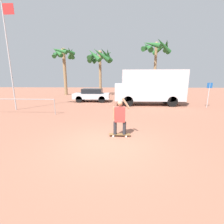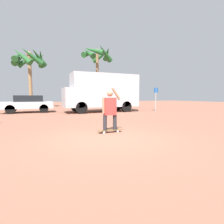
{
  "view_description": "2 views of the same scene",
  "coord_description": "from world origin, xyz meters",
  "px_view_note": "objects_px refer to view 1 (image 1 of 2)",
  "views": [
    {
      "loc": [
        0.41,
        -5.22,
        2.38
      ],
      "look_at": [
        0.07,
        1.8,
        0.84
      ],
      "focal_mm": 24.0,
      "sensor_mm": 36.0,
      "label": 1
    },
    {
      "loc": [
        -2.04,
        -5.0,
        1.32
      ],
      "look_at": [
        0.77,
        1.35,
        0.7
      ],
      "focal_mm": 28.0,
      "sensor_mm": 36.0,
      "label": 2
    }
  ],
  "objects_px": {
    "camper_van": "(150,86)",
    "palm_tree_center_background": "(100,57)",
    "parked_car_silver": "(92,95)",
    "palm_tree_near_van": "(156,49)",
    "palm_tree_far_left": "(64,56)",
    "street_sign": "(209,92)",
    "person_skateboarder": "(120,116)",
    "flagpole": "(9,51)",
    "skateboard": "(120,135)"
  },
  "relations": [
    {
      "from": "palm_tree_near_van",
      "to": "flagpole",
      "type": "distance_m",
      "value": 16.08
    },
    {
      "from": "skateboard",
      "to": "person_skateboarder",
      "type": "bearing_deg",
      "value": 180.0
    },
    {
      "from": "skateboard",
      "to": "camper_van",
      "type": "xyz_separation_m",
      "value": [
        2.86,
        8.23,
        1.67
      ]
    },
    {
      "from": "palm_tree_near_van",
      "to": "flagpole",
      "type": "xyz_separation_m",
      "value": [
        -12.86,
        -9.48,
        -1.81
      ]
    },
    {
      "from": "camper_van",
      "to": "palm_tree_center_background",
      "type": "xyz_separation_m",
      "value": [
        -5.74,
        8.51,
        3.78
      ]
    },
    {
      "from": "person_skateboarder",
      "to": "flagpole",
      "type": "distance_m",
      "value": 10.34
    },
    {
      "from": "street_sign",
      "to": "flagpole",
      "type": "bearing_deg",
      "value": -173.61
    },
    {
      "from": "parked_car_silver",
      "to": "palm_tree_far_left",
      "type": "bearing_deg",
      "value": 126.86
    },
    {
      "from": "person_skateboarder",
      "to": "flagpole",
      "type": "relative_size",
      "value": 0.2
    },
    {
      "from": "skateboard",
      "to": "palm_tree_center_background",
      "type": "xyz_separation_m",
      "value": [
        -2.88,
        16.74,
        5.45
      ]
    },
    {
      "from": "camper_van",
      "to": "flagpole",
      "type": "bearing_deg",
      "value": -165.07
    },
    {
      "from": "flagpole",
      "to": "street_sign",
      "type": "height_order",
      "value": "flagpole"
    },
    {
      "from": "palm_tree_far_left",
      "to": "street_sign",
      "type": "distance_m",
      "value": 19.4
    },
    {
      "from": "person_skateboarder",
      "to": "camper_van",
      "type": "xyz_separation_m",
      "value": [
        2.86,
        8.23,
        0.85
      ]
    },
    {
      "from": "flagpole",
      "to": "street_sign",
      "type": "xyz_separation_m",
      "value": [
        15.71,
        1.76,
        -3.04
      ]
    },
    {
      "from": "parked_car_silver",
      "to": "palm_tree_near_van",
      "type": "xyz_separation_m",
      "value": [
        7.68,
        4.71,
        5.47
      ]
    },
    {
      "from": "camper_van",
      "to": "palm_tree_center_background",
      "type": "bearing_deg",
      "value": 123.97
    },
    {
      "from": "palm_tree_near_van",
      "to": "palm_tree_center_background",
      "type": "distance_m",
      "value": 7.85
    },
    {
      "from": "parked_car_silver",
      "to": "flagpole",
      "type": "height_order",
      "value": "flagpole"
    },
    {
      "from": "camper_van",
      "to": "parked_car_silver",
      "type": "height_order",
      "value": "camper_van"
    },
    {
      "from": "palm_tree_near_van",
      "to": "skateboard",
      "type": "bearing_deg",
      "value": -107.61
    },
    {
      "from": "street_sign",
      "to": "parked_car_silver",
      "type": "bearing_deg",
      "value": 164.02
    },
    {
      "from": "camper_van",
      "to": "skateboard",
      "type": "bearing_deg",
      "value": -109.15
    },
    {
      "from": "palm_tree_far_left",
      "to": "camper_van",
      "type": "bearing_deg",
      "value": -38.74
    },
    {
      "from": "person_skateboarder",
      "to": "palm_tree_far_left",
      "type": "height_order",
      "value": "palm_tree_far_left"
    },
    {
      "from": "street_sign",
      "to": "skateboard",
      "type": "bearing_deg",
      "value": -136.93
    },
    {
      "from": "parked_car_silver",
      "to": "palm_tree_far_left",
      "type": "xyz_separation_m",
      "value": [
        -5.38,
        7.17,
        5.04
      ]
    },
    {
      "from": "palm_tree_near_van",
      "to": "palm_tree_far_left",
      "type": "xyz_separation_m",
      "value": [
        -13.06,
        2.47,
        -0.43
      ]
    },
    {
      "from": "street_sign",
      "to": "person_skateboarder",
      "type": "bearing_deg",
      "value": -136.94
    },
    {
      "from": "camper_van",
      "to": "palm_tree_center_background",
      "type": "height_order",
      "value": "palm_tree_center_background"
    },
    {
      "from": "person_skateboarder",
      "to": "palm_tree_far_left",
      "type": "relative_size",
      "value": 0.22
    },
    {
      "from": "parked_car_silver",
      "to": "palm_tree_far_left",
      "type": "relative_size",
      "value": 0.54
    },
    {
      "from": "person_skateboarder",
      "to": "camper_van",
      "type": "relative_size",
      "value": 0.25
    },
    {
      "from": "skateboard",
      "to": "palm_tree_center_background",
      "type": "bearing_deg",
      "value": 99.75
    },
    {
      "from": "camper_van",
      "to": "palm_tree_far_left",
      "type": "bearing_deg",
      "value": 141.26
    },
    {
      "from": "person_skateboarder",
      "to": "palm_tree_center_background",
      "type": "height_order",
      "value": "palm_tree_center_background"
    },
    {
      "from": "palm_tree_far_left",
      "to": "street_sign",
      "type": "relative_size",
      "value": 3.35
    },
    {
      "from": "camper_van",
      "to": "parked_car_silver",
      "type": "distance_m",
      "value": 6.21
    },
    {
      "from": "palm_tree_near_van",
      "to": "street_sign",
      "type": "xyz_separation_m",
      "value": [
        2.85,
        -7.72,
        -4.85
      ]
    },
    {
      "from": "skateboard",
      "to": "flagpole",
      "type": "relative_size",
      "value": 0.12
    },
    {
      "from": "parked_car_silver",
      "to": "palm_tree_center_background",
      "type": "xyz_separation_m",
      "value": [
        0.11,
        6.68,
        4.77
      ]
    },
    {
      "from": "person_skateboarder",
      "to": "street_sign",
      "type": "height_order",
      "value": "street_sign"
    },
    {
      "from": "person_skateboarder",
      "to": "palm_tree_near_van",
      "type": "distance_m",
      "value": 16.38
    },
    {
      "from": "palm_tree_near_van",
      "to": "palm_tree_center_background",
      "type": "bearing_deg",
      "value": 165.39
    },
    {
      "from": "skateboard",
      "to": "person_skateboarder",
      "type": "height_order",
      "value": "person_skateboarder"
    },
    {
      "from": "parked_car_silver",
      "to": "palm_tree_center_background",
      "type": "distance_m",
      "value": 8.21
    },
    {
      "from": "palm_tree_far_left",
      "to": "flagpole",
      "type": "xyz_separation_m",
      "value": [
        0.2,
        -11.95,
        -1.38
      ]
    },
    {
      "from": "palm_tree_far_left",
      "to": "person_skateboarder",
      "type": "bearing_deg",
      "value": -64.1
    },
    {
      "from": "palm_tree_center_background",
      "to": "street_sign",
      "type": "bearing_deg",
      "value": -42.94
    },
    {
      "from": "palm_tree_center_background",
      "to": "flagpole",
      "type": "xyz_separation_m",
      "value": [
        -5.29,
        -11.45,
        -1.12
      ]
    }
  ]
}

